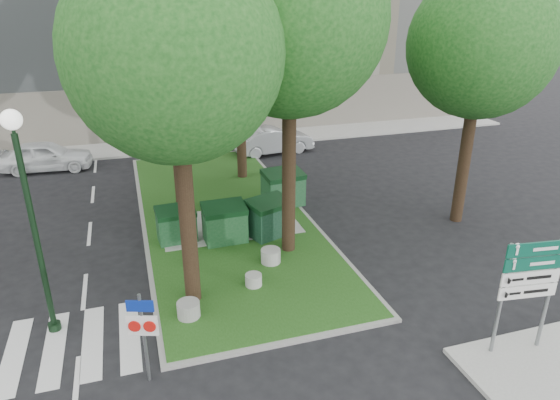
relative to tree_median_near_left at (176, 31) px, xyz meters
name	(u,v)px	position (x,y,z in m)	size (l,w,h in m)	color
ground	(269,346)	(1.41, -2.56, -7.32)	(120.00, 120.00, 0.00)	black
median_island	(224,215)	(1.91, 5.44, -7.26)	(6.00, 16.00, 0.12)	#204A15
median_kerb	(224,215)	(1.91, 5.44, -7.27)	(6.30, 16.30, 0.10)	gray
building_sidewalk	(179,144)	(1.41, 15.94, -7.26)	(42.00, 3.00, 0.12)	#999993
zebra_crossing	(111,338)	(-2.34, -1.06, -7.31)	(5.00, 3.00, 0.01)	silver
tree_median_near_left	(176,31)	(0.00, 0.00, 0.00)	(5.20, 5.20, 10.53)	black
tree_median_mid	(170,28)	(0.50, 6.50, -0.34)	(4.80, 4.80, 9.99)	black
tree_street_right	(485,30)	(10.50, 2.50, -0.33)	(5.00, 5.00, 10.06)	black
dumpster_a	(176,225)	(-0.09, 3.72, -6.60)	(1.39, 1.02, 1.24)	#0F3A1A
dumpster_b	(225,223)	(1.51, 3.21, -6.54)	(1.50, 1.07, 1.38)	#13411D
dumpster_c	(269,217)	(3.11, 3.18, -6.53)	(1.76, 1.50, 1.38)	#0F321F
dumpster_d	(283,188)	(4.41, 5.64, -6.48)	(1.72, 1.30, 1.48)	#154623
bollard_left	(189,309)	(-0.33, -0.89, -6.98)	(0.61, 0.61, 0.44)	gray
bollard_right	(254,280)	(1.71, 0.08, -7.02)	(0.50, 0.50, 0.35)	#A3A39D
bollard_mid	(271,256)	(2.58, 1.24, -6.97)	(0.63, 0.63, 0.45)	#A1A19C
litter_bin	(268,190)	(4.04, 6.57, -6.87)	(0.38, 0.38, 0.66)	gold
street_lamp	(28,201)	(-3.73, -0.26, -3.67)	(0.46, 0.46, 5.81)	black
traffic_sign_pole	(143,326)	(-1.51, -2.87, -5.85)	(0.66, 0.25, 2.28)	slate
directional_sign	(529,279)	(7.06, -4.56, -5.26)	(1.45, 0.26, 2.91)	slate
car_white	(46,156)	(-5.30, 13.54, -6.58)	(1.73, 4.30, 1.47)	white
car_silver	(273,140)	(6.17, 12.94, -6.60)	(1.52, 4.37, 1.44)	#A3A7AB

